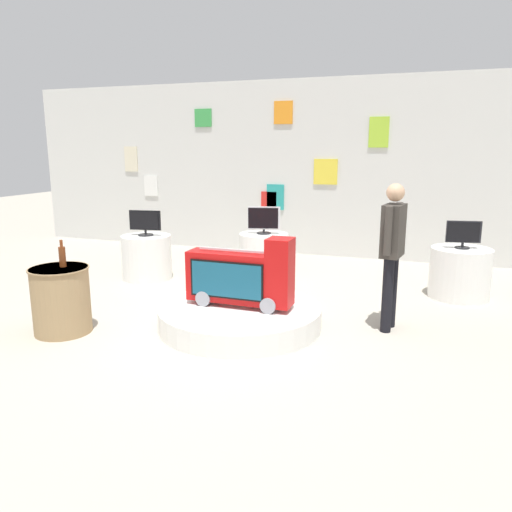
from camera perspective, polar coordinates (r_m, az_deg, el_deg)
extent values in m
plane|color=#A8A091|center=(5.90, -4.41, -8.07)|extent=(30.00, 30.00, 0.00)
cube|color=silver|center=(9.66, 5.79, 9.98)|extent=(12.07, 0.10, 3.32)
cube|color=green|center=(10.30, -6.13, 15.58)|extent=(0.36, 0.02, 0.35)
cube|color=#9ECC33|center=(9.37, 14.01, 13.71)|extent=(0.35, 0.02, 0.54)
cube|color=white|center=(10.90, -12.03, 7.94)|extent=(0.32, 0.02, 0.43)
cube|color=orange|center=(9.72, 3.17, 16.22)|extent=(0.36, 0.02, 0.42)
cube|color=beige|center=(11.12, -14.24, 10.80)|extent=(0.31, 0.02, 0.53)
cube|color=teal|center=(9.79, 2.24, 6.81)|extent=(0.35, 0.02, 0.50)
cube|color=red|center=(9.84, 1.50, 6.03)|extent=(0.32, 0.02, 0.48)
cube|color=yellow|center=(9.51, 8.04, 9.61)|extent=(0.45, 0.02, 0.47)
cylinder|color=white|center=(5.82, -1.87, -6.97)|extent=(1.90, 1.90, 0.26)
cylinder|color=gray|center=(5.91, -5.47, -4.51)|extent=(0.19, 0.36, 0.18)
cylinder|color=gray|center=(5.63, 1.89, -5.32)|extent=(0.19, 0.36, 0.18)
cube|color=#B70F0F|center=(5.69, -1.90, -2.50)|extent=(1.24, 0.32, 0.57)
cube|color=#B70F0F|center=(5.44, 2.80, 1.01)|extent=(0.28, 0.31, 0.20)
cube|color=black|center=(5.58, -3.47, -2.81)|extent=(0.88, 0.03, 0.43)
cube|color=navy|center=(5.58, -3.47, -2.81)|extent=(0.84, 0.03, 0.39)
cube|color=#B2B2B7|center=(5.61, -1.93, 0.64)|extent=(0.99, 0.05, 0.02)
cylinder|color=white|center=(8.04, 0.90, 0.13)|extent=(0.79, 0.79, 0.70)
cylinder|color=black|center=(7.97, 0.91, 2.67)|extent=(0.23, 0.23, 0.02)
cylinder|color=black|center=(7.97, 0.91, 2.92)|extent=(0.04, 0.04, 0.05)
cube|color=silver|center=(7.94, 0.91, 4.41)|extent=(0.52, 0.16, 0.37)
cube|color=black|center=(7.92, 0.83, 4.40)|extent=(0.47, 0.12, 0.33)
cylinder|color=white|center=(7.45, 22.48, -1.82)|extent=(0.82, 0.82, 0.70)
cylinder|color=black|center=(7.37, 22.71, 0.90)|extent=(0.20, 0.20, 0.02)
cylinder|color=black|center=(7.37, 22.74, 1.22)|extent=(0.04, 0.04, 0.06)
cube|color=black|center=(7.34, 22.85, 2.60)|extent=(0.46, 0.12, 0.30)
cube|color=black|center=(7.32, 22.83, 2.58)|extent=(0.42, 0.09, 0.27)
cylinder|color=white|center=(8.07, -12.50, -0.12)|extent=(0.78, 0.78, 0.70)
cylinder|color=black|center=(8.00, -12.61, 2.40)|extent=(0.24, 0.24, 0.02)
cylinder|color=black|center=(7.99, -12.63, 2.72)|extent=(0.04, 0.04, 0.07)
cube|color=black|center=(7.96, -12.69, 4.06)|extent=(0.51, 0.11, 0.31)
cube|color=black|center=(7.95, -12.80, 4.04)|extent=(0.47, 0.08, 0.28)
cylinder|color=#9E7F56|center=(6.00, -21.57, -4.77)|extent=(0.63, 0.63, 0.75)
cylinder|color=#9E7F56|center=(5.90, -21.85, -1.34)|extent=(0.66, 0.66, 0.02)
cylinder|color=brown|center=(5.91, -21.46, -0.09)|extent=(0.07, 0.07, 0.23)
cylinder|color=brown|center=(5.88, -21.58, 1.36)|extent=(0.03, 0.03, 0.08)
cylinder|color=black|center=(5.77, 14.92, -4.41)|extent=(0.12, 0.12, 0.86)
cylinder|color=black|center=(5.96, 15.39, -3.91)|extent=(0.12, 0.12, 0.86)
cube|color=#38332D|center=(5.70, 15.57, 2.84)|extent=(0.26, 0.41, 0.59)
sphere|color=tan|center=(5.65, 15.82, 7.08)|extent=(0.20, 0.20, 0.20)
cylinder|color=#38332D|center=(5.47, 15.01, 2.79)|extent=(0.08, 0.08, 0.53)
cylinder|color=#38332D|center=(5.93, 16.12, 3.45)|extent=(0.08, 0.08, 0.53)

